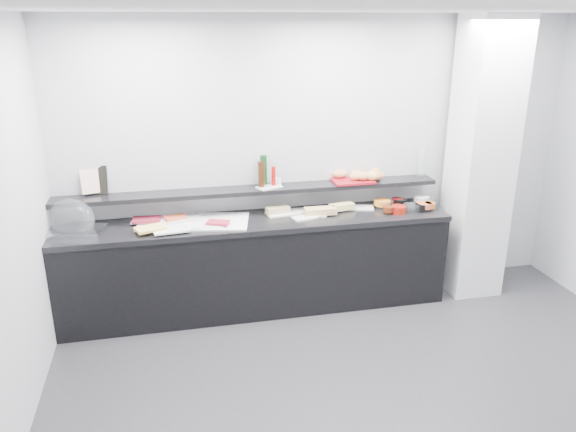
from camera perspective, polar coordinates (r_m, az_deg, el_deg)
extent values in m
plane|color=#2D2D30|center=(4.33, 10.53, -18.59)|extent=(5.00, 5.00, 0.00)
cube|color=#B3B5BB|center=(5.47, 3.39, 5.67)|extent=(5.00, 0.02, 2.70)
plane|color=white|center=(3.43, 13.43, 19.85)|extent=(5.00, 5.00, 0.00)
cube|color=white|center=(5.75, 18.98, 5.33)|extent=(0.50, 0.50, 2.70)
cube|color=black|center=(5.35, -3.20, -5.14)|extent=(3.60, 0.60, 0.85)
cube|color=black|center=(5.18, -3.30, -0.61)|extent=(3.62, 0.62, 0.05)
cube|color=black|center=(5.27, -3.66, 2.64)|extent=(3.60, 0.25, 0.04)
cube|color=#B8BBC0|center=(5.16, -20.55, -1.40)|extent=(0.49, 0.38, 0.04)
ellipsoid|color=white|center=(5.17, -21.12, -0.22)|extent=(0.49, 0.41, 0.34)
cube|color=white|center=(5.16, -9.53, -0.57)|extent=(1.05, 0.64, 0.01)
cube|color=white|center=(5.25, -13.80, -0.35)|extent=(0.35, 0.26, 0.01)
cube|color=maroon|center=(5.20, -14.16, -0.34)|extent=(0.26, 0.18, 0.02)
cube|color=silver|center=(5.22, -10.67, -0.23)|extent=(0.37, 0.29, 0.01)
cube|color=#E2502E|center=(5.20, -11.41, -0.13)|extent=(0.22, 0.18, 0.02)
cube|color=white|center=(4.96, -11.84, -1.35)|extent=(0.32, 0.23, 0.01)
cube|color=#FAD461|center=(4.97, -13.80, -1.23)|extent=(0.29, 0.23, 0.02)
cube|color=white|center=(5.03, -8.13, -0.84)|extent=(0.30, 0.21, 0.01)
cube|color=maroon|center=(5.00, -7.15, -0.67)|extent=(0.22, 0.19, 0.02)
cube|color=white|center=(5.32, -0.11, 0.33)|extent=(0.41, 0.22, 0.01)
cube|color=tan|center=(5.28, -1.06, 0.63)|extent=(0.23, 0.12, 0.06)
cylinder|color=silver|center=(5.26, -0.82, 0.23)|extent=(0.16, 0.04, 0.01)
cube|color=white|center=(5.21, 2.13, -0.09)|extent=(0.33, 0.20, 0.01)
cube|color=tan|center=(5.26, 3.32, 0.52)|extent=(0.30, 0.12, 0.06)
cylinder|color=silver|center=(5.19, 3.31, -0.05)|extent=(0.14, 0.10, 0.01)
cube|color=white|center=(5.51, 6.86, 0.87)|extent=(0.38, 0.24, 0.01)
cube|color=#E5CE78|center=(5.40, 5.47, 0.95)|extent=(0.25, 0.14, 0.06)
cylinder|color=silver|center=(5.34, 5.23, 0.47)|extent=(0.14, 0.10, 0.01)
cylinder|color=white|center=(5.57, 9.74, 1.22)|extent=(0.23, 0.23, 0.07)
cylinder|color=orange|center=(5.56, 9.54, 1.35)|extent=(0.17, 0.17, 0.05)
cylinder|color=black|center=(5.63, 11.32, 1.35)|extent=(0.13, 0.13, 0.07)
cylinder|color=#610D12|center=(5.65, 11.05, 1.54)|extent=(0.12, 0.12, 0.05)
cylinder|color=white|center=(5.77, 13.58, 1.59)|extent=(0.24, 0.24, 0.07)
cylinder|color=white|center=(5.76, 13.41, 1.72)|extent=(0.19, 0.19, 0.05)
cylinder|color=#9A180E|center=(5.42, 11.16, 0.64)|extent=(0.17, 0.17, 0.07)
cylinder|color=#571E0C|center=(5.38, 10.14, 0.69)|extent=(0.11, 0.11, 0.05)
cylinder|color=silver|center=(5.49, 12.43, 0.79)|extent=(0.20, 0.20, 0.07)
cylinder|color=#D95D35|center=(5.56, 13.70, 1.06)|extent=(0.16, 0.16, 0.05)
cylinder|color=black|center=(5.53, 13.30, 0.84)|extent=(0.11, 0.11, 0.07)
cylinder|color=#C95A1B|center=(5.58, 14.21, 1.08)|extent=(0.13, 0.13, 0.05)
cube|color=black|center=(5.32, -18.97, 3.47)|extent=(0.21, 0.10, 0.26)
cube|color=beige|center=(5.30, -19.39, 3.35)|extent=(0.18, 0.09, 0.22)
cube|color=white|center=(5.27, -1.92, 2.97)|extent=(0.26, 0.21, 0.01)
cylinder|color=#103A1A|center=(5.30, -2.48, 4.60)|extent=(0.07, 0.07, 0.26)
cylinder|color=#351A09|center=(5.22, -2.73, 4.25)|extent=(0.07, 0.07, 0.24)
cylinder|color=#0E3415|center=(5.30, -2.49, 4.70)|extent=(0.08, 0.08, 0.28)
cylinder|color=#A80D0C|center=(5.28, -1.48, 4.09)|extent=(0.05, 0.05, 0.18)
cylinder|color=white|center=(5.31, -1.22, 3.58)|extent=(0.04, 0.04, 0.07)
cylinder|color=white|center=(5.28, -0.84, 3.48)|extent=(0.03, 0.03, 0.07)
cube|color=maroon|center=(5.49, 6.56, 3.58)|extent=(0.39, 0.28, 0.02)
ellipsoid|color=tan|center=(5.53, 5.27, 4.29)|extent=(0.16, 0.11, 0.08)
ellipsoid|color=#C5824B|center=(5.55, 6.97, 4.29)|extent=(0.14, 0.10, 0.08)
ellipsoid|color=#CD834E|center=(5.63, 8.94, 4.42)|extent=(0.14, 0.11, 0.08)
ellipsoid|color=#CE874E|center=(5.48, 7.73, 4.05)|extent=(0.18, 0.15, 0.08)
ellipsoid|color=#AB6A41|center=(5.50, 9.11, 4.05)|extent=(0.16, 0.12, 0.08)
ellipsoid|color=gold|center=(5.48, 8.54, 4.02)|extent=(0.15, 0.13, 0.08)
ellipsoid|color=tan|center=(5.46, 6.85, 4.03)|extent=(0.13, 0.09, 0.08)
ellipsoid|color=tan|center=(5.53, 8.59, 4.14)|extent=(0.16, 0.11, 0.08)
cylinder|color=white|center=(5.75, 13.40, 5.33)|extent=(0.12, 0.12, 0.30)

